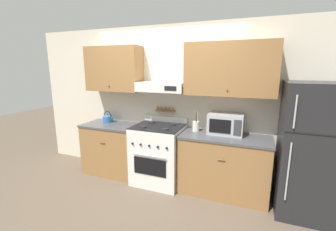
# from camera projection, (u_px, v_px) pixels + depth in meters

# --- Properties ---
(ground_plane) EXTENTS (16.00, 16.00, 0.00)m
(ground_plane) POSITION_uv_depth(u_px,v_px,m) (152.00, 189.00, 3.53)
(ground_plane) COLOR brown
(wall_back) EXTENTS (5.20, 0.46, 2.55)m
(wall_back) POSITION_uv_depth(u_px,v_px,m) (169.00, 92.00, 3.73)
(wall_back) COLOR beige
(wall_back) RESTS_ON ground_plane
(counter_left) EXTENTS (1.02, 0.62, 0.90)m
(counter_left) POSITION_uv_depth(u_px,v_px,m) (114.00, 148.00, 4.05)
(counter_left) COLOR olive
(counter_left) RESTS_ON ground_plane
(counter_right) EXTENTS (1.30, 0.62, 0.90)m
(counter_right) POSITION_uv_depth(u_px,v_px,m) (223.00, 165.00, 3.35)
(counter_right) COLOR olive
(counter_right) RESTS_ON ground_plane
(stove_range) EXTENTS (0.78, 0.70, 1.05)m
(stove_range) POSITION_uv_depth(u_px,v_px,m) (158.00, 154.00, 3.68)
(stove_range) COLOR white
(stove_range) RESTS_ON ground_plane
(refrigerator) EXTENTS (0.71, 0.75, 1.70)m
(refrigerator) POSITION_uv_depth(u_px,v_px,m) (310.00, 150.00, 2.82)
(refrigerator) COLOR #232326
(refrigerator) RESTS_ON ground_plane
(tea_kettle) EXTENTS (0.23, 0.18, 0.20)m
(tea_kettle) POSITION_uv_depth(u_px,v_px,m) (108.00, 118.00, 4.09)
(tea_kettle) COLOR teal
(tea_kettle) RESTS_ON counter_left
(microwave) EXTENTS (0.50, 0.35, 0.31)m
(microwave) POSITION_uv_depth(u_px,v_px,m) (226.00, 124.00, 3.34)
(microwave) COLOR #ADAFB5
(microwave) RESTS_ON counter_right
(utensil_crock) EXTENTS (0.11, 0.11, 0.31)m
(utensil_crock) POSITION_uv_depth(u_px,v_px,m) (196.00, 126.00, 3.50)
(utensil_crock) COLOR silver
(utensil_crock) RESTS_ON counter_right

